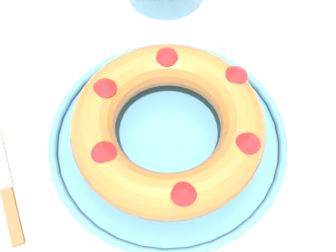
{
  "coord_description": "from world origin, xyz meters",
  "views": [
    {
      "loc": [
        -0.09,
        -0.27,
        1.37
      ],
      "look_at": [
        0.02,
        0.02,
        0.82
      ],
      "focal_mm": 50.0,
      "sensor_mm": 36.0,
      "label": 1
    }
  ],
  "objects_px": {
    "bundt_cake": "(168,126)",
    "cake_knife": "(7,192)",
    "napkin": "(329,68)",
    "serving_dish": "(168,141)"
  },
  "relations": [
    {
      "from": "cake_knife",
      "to": "napkin",
      "type": "xyz_separation_m",
      "value": [
        0.53,
        0.03,
        -0.0
      ]
    },
    {
      "from": "bundt_cake",
      "to": "cake_knife",
      "type": "distance_m",
      "value": 0.24
    },
    {
      "from": "bundt_cake",
      "to": "cake_knife",
      "type": "relative_size",
      "value": 1.43
    },
    {
      "from": "napkin",
      "to": "bundt_cake",
      "type": "bearing_deg",
      "value": -172.73
    },
    {
      "from": "serving_dish",
      "to": "cake_knife",
      "type": "relative_size",
      "value": 1.84
    },
    {
      "from": "cake_knife",
      "to": "napkin",
      "type": "bearing_deg",
      "value": 5.26
    },
    {
      "from": "bundt_cake",
      "to": "napkin",
      "type": "distance_m",
      "value": 0.3
    },
    {
      "from": "cake_knife",
      "to": "serving_dish",
      "type": "bearing_deg",
      "value": -0.3
    },
    {
      "from": "bundt_cake",
      "to": "cake_knife",
      "type": "bearing_deg",
      "value": 177.25
    },
    {
      "from": "serving_dish",
      "to": "napkin",
      "type": "distance_m",
      "value": 0.3
    }
  ]
}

